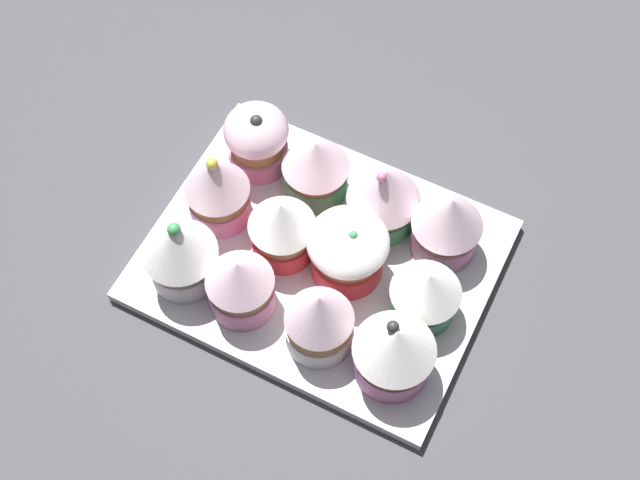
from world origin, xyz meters
TOP-DOWN VIEW (x-y plane):
  - ground_plane at (0.00, 0.00)cm, footprint 180.00×180.00cm
  - baking_tray at (0.00, 0.00)cm, footprint 28.85×22.61cm
  - cupcake_0 at (-9.44, -6.66)cm, footprint 6.37×6.37cm
  - cupcake_1 at (-3.80, -6.72)cm, footprint 5.64×5.64cm
  - cupcake_2 at (3.35, -6.76)cm, footprint 5.58×5.58cm
  - cupcake_3 at (9.67, -6.49)cm, footprint 6.57×6.57cm
  - cupcake_4 at (-9.79, 0.09)cm, footprint 5.65×5.65cm
  - cupcake_5 at (-3.20, -0.66)cm, footprint 5.72×5.72cm
  - cupcake_6 at (2.55, -0.09)cm, footprint 6.82×6.82cm
  - cupcake_7 at (9.82, -0.61)cm, footprint 5.86×5.86cm
  - cupcake_8 at (-9.46, 6.37)cm, footprint 5.74×5.74cm
  - cupcake_9 at (-3.48, 6.06)cm, footprint 5.94×5.94cm
  - cupcake_10 at (3.09, 5.81)cm, footprint 6.35×6.35cm
  - cupcake_11 at (8.95, 5.71)cm, footprint 6.01×6.01cm

SIDE VIEW (x-z plane):
  - ground_plane at x=0.00cm, z-range -3.00..0.00cm
  - baking_tray at x=0.00cm, z-range 0.00..1.20cm
  - cupcake_7 at x=9.82cm, z-range 1.38..7.64cm
  - cupcake_6 at x=2.55cm, z-range 1.26..7.82cm
  - cupcake_8 at x=-9.46cm, z-range 1.11..8.20cm
  - cupcake_1 at x=-3.80cm, z-range 1.24..8.15cm
  - cupcake_9 at x=-3.48cm, z-range 1.30..8.15cm
  - cupcake_5 at x=-3.20cm, z-range 1.32..8.51cm
  - cupcake_3 at x=9.67cm, z-range 1.19..8.84cm
  - cupcake_2 at x=3.35cm, z-range 1.22..8.86cm
  - cupcake_11 at x=8.95cm, z-range 1.34..8.82cm
  - cupcake_10 at x=3.09cm, z-range 1.23..9.00cm
  - cupcake_4 at x=-9.79cm, z-range 1.15..9.44cm
  - cupcake_0 at x=-9.44cm, z-range 1.26..9.35cm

